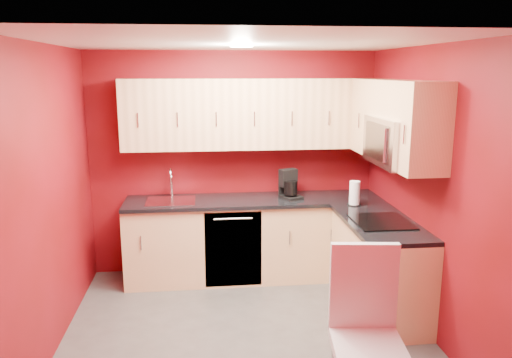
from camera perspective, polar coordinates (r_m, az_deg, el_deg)
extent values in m
plane|color=#504D4B|center=(4.68, -1.17, -16.89)|extent=(3.20, 3.20, 0.00)
plane|color=white|center=(4.09, -1.33, 15.35)|extent=(3.20, 3.20, 0.00)
plane|color=maroon|center=(5.68, -2.57, 1.80)|extent=(3.20, 0.00, 3.20)
plane|color=maroon|center=(2.79, 1.47, -9.36)|extent=(3.20, 0.00, 3.20)
plane|color=maroon|center=(4.38, -22.60, -2.29)|extent=(0.00, 3.00, 3.00)
plane|color=maroon|center=(4.63, 18.89, -1.26)|extent=(0.00, 3.00, 3.00)
cube|color=#EEC188|center=(5.61, -0.24, -6.93)|extent=(2.80, 0.60, 0.87)
cube|color=#EEC188|center=(4.98, 13.84, -9.85)|extent=(0.60, 1.30, 0.87)
cube|color=black|center=(5.47, -0.22, -2.47)|extent=(2.80, 0.63, 0.04)
cube|color=black|center=(4.81, 14.00, -4.90)|extent=(0.63, 1.27, 0.04)
cube|color=#EABA84|center=(5.44, -0.39, 7.47)|extent=(2.80, 0.35, 0.75)
cube|color=#EABA84|center=(5.27, 13.62, 6.97)|extent=(0.35, 0.57, 0.75)
cube|color=#EABA84|center=(4.20, 18.91, 5.40)|extent=(0.35, 0.22, 0.75)
cube|color=#EABA84|center=(4.63, 16.53, 8.74)|extent=(0.35, 0.76, 0.33)
cube|color=silver|center=(4.66, 15.97, 4.15)|extent=(0.40, 0.76, 0.42)
cube|color=black|center=(4.59, 13.77, 4.15)|extent=(0.02, 0.62, 0.33)
cylinder|color=silver|center=(4.37, 14.53, 3.72)|extent=(0.02, 0.02, 0.29)
cube|color=black|center=(4.77, 14.11, -4.74)|extent=(0.50, 0.55, 0.01)
cube|color=silver|center=(5.44, -9.70, -2.56)|extent=(0.52, 0.42, 0.02)
cylinder|color=silver|center=(5.60, -9.63, -0.70)|extent=(0.02, 0.02, 0.26)
torus|color=silver|center=(5.51, -9.72, 0.45)|extent=(0.02, 0.16, 0.16)
cylinder|color=silver|center=(5.45, -9.74, -0.31)|extent=(0.02, 0.02, 0.12)
cube|color=black|center=(5.32, -2.61, -8.04)|extent=(0.60, 0.02, 0.82)
cylinder|color=white|center=(4.39, -1.68, 14.94)|extent=(0.20, 0.20, 0.01)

